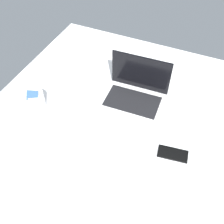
% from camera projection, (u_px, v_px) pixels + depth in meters
% --- Properties ---
extents(bed_mattress, '(1.80, 1.40, 0.18)m').
position_uv_depth(bed_mattress, '(154.00, 137.00, 1.43)').
color(bed_mattress, white).
rests_on(bed_mattress, ground).
extents(laptop, '(0.34, 0.24, 0.23)m').
position_uv_depth(laptop, '(135.00, 93.00, 1.47)').
color(laptop, silver).
rests_on(laptop, bed_mattress).
extents(snack_cup, '(0.09, 0.10, 0.14)m').
position_uv_depth(snack_cup, '(36.00, 100.00, 1.41)').
color(snack_cup, silver).
rests_on(snack_cup, bed_mattress).
extents(cell_phone, '(0.15, 0.09, 0.01)m').
position_uv_depth(cell_phone, '(173.00, 154.00, 1.25)').
color(cell_phone, black).
rests_on(cell_phone, bed_mattress).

